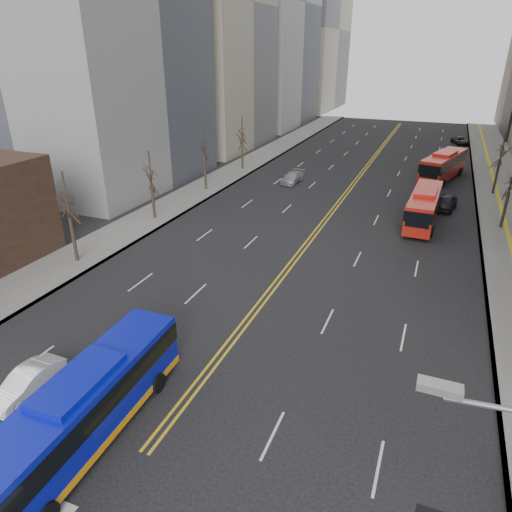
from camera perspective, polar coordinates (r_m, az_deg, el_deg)
sidewalk_left at (r=59.61m, az=-4.88°, el=9.35°), size 5.00×130.00×0.15m
centerline at (r=63.94m, az=12.88°, el=9.81°), size 0.55×100.00×0.01m
street_trees at (r=45.43m, az=-0.37°, el=10.87°), size 35.20×47.20×7.60m
blue_bus at (r=21.55m, az=-20.79°, el=-17.34°), size 3.05×11.80×3.42m
red_bus_near at (r=47.09m, az=20.27°, el=6.03°), size 3.01×10.61×3.35m
red_bus_far at (r=64.42m, az=22.40°, el=10.55°), size 5.57×11.70×3.61m
car_white at (r=25.80m, az=-26.65°, el=-13.96°), size 1.44×4.04×1.33m
car_dark_mid at (r=52.46m, az=22.64°, el=6.19°), size 2.56×4.74×1.53m
car_silver at (r=58.92m, az=4.57°, el=9.78°), size 2.23×4.73×1.33m
car_dark_far at (r=91.13m, az=24.19°, el=13.02°), size 3.46×4.94×1.25m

